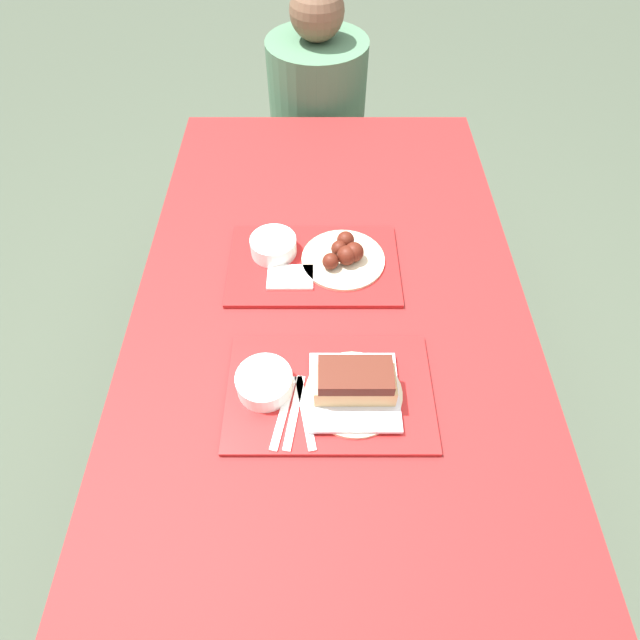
% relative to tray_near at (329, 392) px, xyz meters
% --- Properties ---
extents(ground_plane, '(12.00, 12.00, 0.00)m').
position_rel_tray_near_xyz_m(ground_plane, '(0.01, 0.16, -0.75)').
color(ground_plane, '#424C3D').
extents(picnic_table, '(0.96, 1.84, 0.74)m').
position_rel_tray_near_xyz_m(picnic_table, '(0.01, 0.16, -0.09)').
color(picnic_table, maroon).
rests_on(picnic_table, ground_plane).
extents(picnic_bench_far, '(0.91, 0.28, 0.43)m').
position_rel_tray_near_xyz_m(picnic_bench_far, '(0.01, 1.30, -0.38)').
color(picnic_bench_far, maroon).
rests_on(picnic_bench_far, ground_plane).
extents(tray_near, '(0.43, 0.28, 0.01)m').
position_rel_tray_near_xyz_m(tray_near, '(0.00, 0.00, 0.00)').
color(tray_near, red).
rests_on(tray_near, picnic_table).
extents(tray_far, '(0.43, 0.28, 0.01)m').
position_rel_tray_near_xyz_m(tray_far, '(-0.04, 0.37, 0.00)').
color(tray_far, red).
rests_on(tray_far, picnic_table).
extents(bowl_coleslaw_near, '(0.12, 0.12, 0.05)m').
position_rel_tray_near_xyz_m(bowl_coleslaw_near, '(-0.14, 0.01, 0.03)').
color(bowl_coleslaw_near, white).
rests_on(bowl_coleslaw_near, tray_near).
extents(brisket_sandwich_plate, '(0.20, 0.20, 0.09)m').
position_rel_tray_near_xyz_m(brisket_sandwich_plate, '(0.05, -0.01, 0.04)').
color(brisket_sandwich_plate, beige).
rests_on(brisket_sandwich_plate, tray_near).
extents(plastic_fork_near, '(0.04, 0.17, 0.00)m').
position_rel_tray_near_xyz_m(plastic_fork_near, '(-0.07, -0.05, 0.01)').
color(plastic_fork_near, white).
rests_on(plastic_fork_near, tray_near).
extents(plastic_knife_near, '(0.05, 0.17, 0.00)m').
position_rel_tray_near_xyz_m(plastic_knife_near, '(-0.05, -0.05, 0.01)').
color(plastic_knife_near, white).
rests_on(plastic_knife_near, tray_near).
extents(plastic_spoon_near, '(0.05, 0.17, 0.00)m').
position_rel_tray_near_xyz_m(plastic_spoon_near, '(-0.09, -0.05, 0.01)').
color(plastic_spoon_near, white).
rests_on(plastic_spoon_near, tray_near).
extents(bowl_coleslaw_far, '(0.12, 0.12, 0.05)m').
position_rel_tray_near_xyz_m(bowl_coleslaw_far, '(-0.14, 0.41, 0.03)').
color(bowl_coleslaw_far, white).
rests_on(bowl_coleslaw_far, tray_far).
extents(wings_plate_far, '(0.21, 0.21, 0.06)m').
position_rel_tray_near_xyz_m(wings_plate_far, '(0.04, 0.38, 0.03)').
color(wings_plate_far, beige).
rests_on(wings_plate_far, tray_far).
extents(napkin_far, '(0.11, 0.08, 0.01)m').
position_rel_tray_near_xyz_m(napkin_far, '(-0.09, 0.32, 0.01)').
color(napkin_far, white).
rests_on(napkin_far, tray_far).
extents(person_seated_across, '(0.37, 0.37, 0.65)m').
position_rel_tray_near_xyz_m(person_seated_across, '(-0.03, 1.30, -0.05)').
color(person_seated_across, '#477051').
rests_on(person_seated_across, picnic_bench_far).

